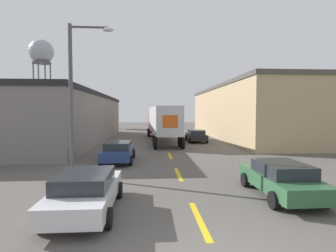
{
  "coord_description": "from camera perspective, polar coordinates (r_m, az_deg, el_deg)",
  "views": [
    {
      "loc": [
        -1.52,
        -4.84,
        3.32
      ],
      "look_at": [
        -0.08,
        15.89,
        2.22
      ],
      "focal_mm": 28.0,
      "sensor_mm": 36.0,
      "label": 1
    }
  ],
  "objects": [
    {
      "name": "warehouse_left",
      "position": [
        32.74,
        -24.16,
        1.68
      ],
      "size": [
        12.29,
        27.92,
        5.37
      ],
      "color": "slate",
      "rests_on": "ground_plane"
    },
    {
      "name": "water_tower",
      "position": [
        66.21,
        -25.85,
        14.07
      ],
      "size": [
        5.26,
        5.26,
        19.3
      ],
      "color": "#47474C",
      "rests_on": "ground_plane"
    },
    {
      "name": "parked_car_left_near",
      "position": [
        9.34,
        -17.43,
        -13.3
      ],
      "size": [
        2.06,
        4.4,
        1.35
      ],
      "color": "silver",
      "rests_on": "ground_plane"
    },
    {
      "name": "street_lamp",
      "position": [
        14.0,
        -19.36,
        7.51
      ],
      "size": [
        2.26,
        0.32,
        7.68
      ],
      "color": "#4C4C51",
      "rests_on": "ground_plane"
    },
    {
      "name": "parked_car_right_far",
      "position": [
        29.43,
        6.14,
        -2.05
      ],
      "size": [
        2.06,
        4.4,
        1.35
      ],
      "color": "black",
      "rests_on": "ground_plane"
    },
    {
      "name": "parked_car_left_far",
      "position": [
        17.92,
        -10.79,
        -5.37
      ],
      "size": [
        2.06,
        4.4,
        1.35
      ],
      "color": "navy",
      "rests_on": "ground_plane"
    },
    {
      "name": "road_centerline",
      "position": [
        14.26,
        2.28,
        -10.41
      ],
      "size": [
        0.2,
        14.82,
        0.01
      ],
      "color": "gold",
      "rests_on": "ground_plane"
    },
    {
      "name": "parked_car_right_near",
      "position": [
        11.44,
        23.37,
        -10.38
      ],
      "size": [
        2.06,
        4.4,
        1.35
      ],
      "color": "#2D5B38",
      "rests_on": "ground_plane"
    },
    {
      "name": "warehouse_right",
      "position": [
        36.89,
        20.04,
        2.9
      ],
      "size": [
        13.65,
        27.72,
        6.68
      ],
      "color": "tan",
      "rests_on": "ground_plane"
    },
    {
      "name": "semi_truck",
      "position": [
        29.93,
        -1.36,
        1.16
      ],
      "size": [
        3.46,
        15.46,
        3.88
      ],
      "rotation": [
        0.0,
        0.0,
        0.05
      ],
      "color": "#B21919",
      "rests_on": "ground_plane"
    }
  ]
}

